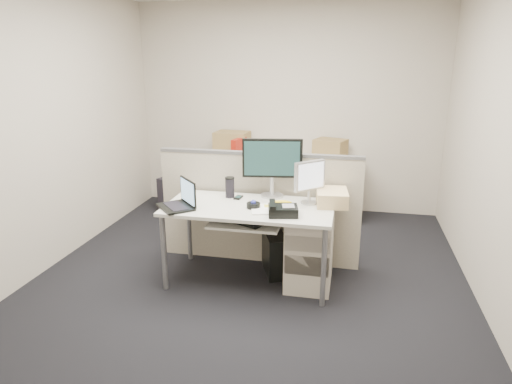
% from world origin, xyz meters
% --- Properties ---
extents(floor, '(4.00, 4.50, 0.01)m').
position_xyz_m(floor, '(0.00, 0.00, -0.01)').
color(floor, black).
rests_on(floor, ground).
extents(wall_back, '(4.00, 0.02, 2.70)m').
position_xyz_m(wall_back, '(0.00, 2.25, 1.35)').
color(wall_back, '#B5A99C').
rests_on(wall_back, ground).
extents(wall_front, '(4.00, 0.02, 2.70)m').
position_xyz_m(wall_front, '(0.00, -2.25, 1.35)').
color(wall_front, '#B5A99C').
rests_on(wall_front, ground).
extents(wall_left, '(0.02, 4.50, 2.70)m').
position_xyz_m(wall_left, '(-2.00, 0.00, 1.35)').
color(wall_left, '#B5A99C').
rests_on(wall_left, ground).
extents(wall_right, '(0.02, 4.50, 2.70)m').
position_xyz_m(wall_right, '(2.00, 0.00, 1.35)').
color(wall_right, '#B5A99C').
rests_on(wall_right, ground).
extents(desk, '(1.50, 0.75, 0.73)m').
position_xyz_m(desk, '(0.00, 0.00, 0.66)').
color(desk, silver).
rests_on(desk, floor).
extents(keyboard_tray, '(0.62, 0.32, 0.02)m').
position_xyz_m(keyboard_tray, '(0.00, -0.18, 0.62)').
color(keyboard_tray, silver).
rests_on(keyboard_tray, desk).
extents(drawer_pedestal, '(0.40, 0.55, 0.65)m').
position_xyz_m(drawer_pedestal, '(0.55, 0.05, 0.33)').
color(drawer_pedestal, beige).
rests_on(drawer_pedestal, floor).
extents(cubicle_partition, '(2.00, 0.06, 1.10)m').
position_xyz_m(cubicle_partition, '(0.00, 0.45, 0.55)').
color(cubicle_partition, '#B5AC93').
rests_on(cubicle_partition, floor).
extents(back_counter, '(2.00, 0.60, 0.72)m').
position_xyz_m(back_counter, '(0.00, 1.93, 0.36)').
color(back_counter, beige).
rests_on(back_counter, floor).
extents(monitor_main, '(0.58, 0.30, 0.56)m').
position_xyz_m(monitor_main, '(0.15, 0.32, 1.01)').
color(monitor_main, black).
rests_on(monitor_main, desk).
extents(monitor_small, '(0.34, 0.34, 0.39)m').
position_xyz_m(monitor_small, '(0.52, 0.18, 0.92)').
color(monitor_small, '#B7B7BC').
rests_on(monitor_small, desk).
extents(laptop, '(0.41, 0.41, 0.25)m').
position_xyz_m(laptop, '(-0.62, -0.20, 0.85)').
color(laptop, black).
rests_on(laptop, desk).
extents(trackball, '(0.16, 0.16, 0.05)m').
position_xyz_m(trackball, '(0.05, -0.05, 0.75)').
color(trackball, black).
rests_on(trackball, desk).
extents(desk_phone, '(0.28, 0.25, 0.08)m').
position_xyz_m(desk_phone, '(0.33, -0.18, 0.77)').
color(desk_phone, black).
rests_on(desk_phone, desk).
extents(paper_stack, '(0.28, 0.33, 0.01)m').
position_xyz_m(paper_stack, '(0.15, -0.08, 0.74)').
color(paper_stack, white).
rests_on(paper_stack, desk).
extents(sticky_pad, '(0.10, 0.10, 0.01)m').
position_xyz_m(sticky_pad, '(0.18, 0.00, 0.74)').
color(sticky_pad, gold).
rests_on(sticky_pad, desk).
extents(travel_mug, '(0.09, 0.09, 0.18)m').
position_xyz_m(travel_mug, '(-0.24, 0.22, 0.82)').
color(travel_mug, black).
rests_on(travel_mug, desk).
extents(banana, '(0.18, 0.07, 0.04)m').
position_xyz_m(banana, '(0.28, 0.10, 0.75)').
color(banana, yellow).
rests_on(banana, desk).
extents(cellphone, '(0.07, 0.12, 0.01)m').
position_xyz_m(cellphone, '(-0.15, 0.20, 0.74)').
color(cellphone, black).
rests_on(cellphone, desk).
extents(manila_folders, '(0.31, 0.37, 0.13)m').
position_xyz_m(manila_folders, '(0.72, 0.20, 0.79)').
color(manila_folders, tan).
rests_on(manila_folders, desk).
extents(keyboard, '(0.48, 0.34, 0.03)m').
position_xyz_m(keyboard, '(-0.05, -0.14, 0.64)').
color(keyboard, black).
rests_on(keyboard, keyboard_tray).
extents(pc_tower_desk, '(0.31, 0.46, 0.40)m').
position_xyz_m(pc_tower_desk, '(0.20, 0.20, 0.20)').
color(pc_tower_desk, black).
rests_on(pc_tower_desk, floor).
extents(pc_tower_spare_dark, '(0.37, 0.53, 0.46)m').
position_xyz_m(pc_tower_spare_dark, '(-1.45, 1.83, 0.23)').
color(pc_tower_spare_dark, black).
rests_on(pc_tower_spare_dark, floor).
extents(pc_tower_spare_silver, '(0.34, 0.53, 0.46)m').
position_xyz_m(pc_tower_spare_silver, '(-1.30, 2.03, 0.23)').
color(pc_tower_spare_silver, '#B7B7BC').
rests_on(pc_tower_spare_silver, floor).
extents(cardboard_box_left, '(0.46, 0.36, 0.33)m').
position_xyz_m(cardboard_box_left, '(-0.70, 2.05, 0.88)').
color(cardboard_box_left, olive).
rests_on(cardboard_box_left, back_counter).
extents(cardboard_box_right, '(0.46, 0.41, 0.27)m').
position_xyz_m(cardboard_box_right, '(0.60, 2.05, 0.86)').
color(cardboard_box_right, olive).
rests_on(cardboard_box_right, back_counter).
extents(red_binder, '(0.14, 0.31, 0.28)m').
position_xyz_m(red_binder, '(-0.55, 1.83, 0.86)').
color(red_binder, '#9B180C').
rests_on(red_binder, back_counter).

